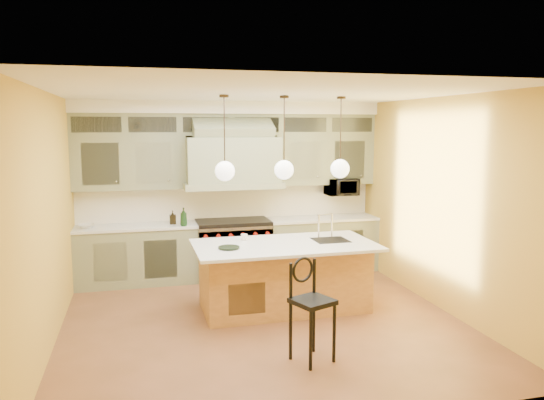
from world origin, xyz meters
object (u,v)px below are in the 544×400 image
object	(u,v)px
counter_stool	(311,303)
microwave	(342,187)
range	(233,248)
kitchen_island	(284,275)

from	to	relation	value
counter_stool	microwave	size ratio (longest dim) A/B	2.05
range	microwave	bearing A→B (deg)	3.12
kitchen_island	microwave	bearing A→B (deg)	48.87
microwave	range	bearing A→B (deg)	-176.88
kitchen_island	counter_stool	xyz separation A→B (m)	(-0.17, -1.66, 0.16)
counter_stool	microwave	distance (m)	3.95
range	microwave	world-z (taller)	microwave
kitchen_island	range	bearing A→B (deg)	102.91
kitchen_island	microwave	size ratio (longest dim) A/B	4.55
counter_stool	range	bearing A→B (deg)	71.57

